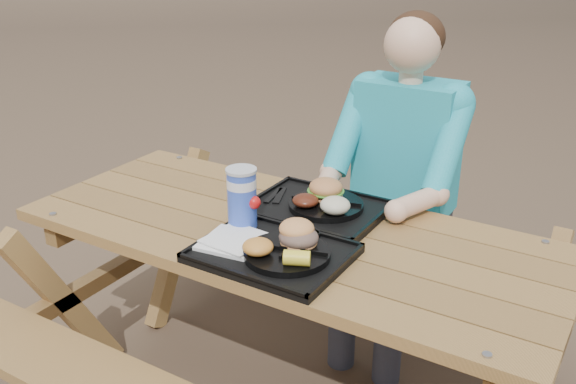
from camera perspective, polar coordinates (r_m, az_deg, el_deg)
The scene contains 17 objects.
picnic_table at distance 2.32m, azimuth -0.00°, elevation -11.58°, with size 1.80×1.49×0.75m, color #999999, non-canonical shape.
tray_near at distance 1.95m, azimuth -1.40°, elevation -5.54°, with size 0.45×0.35×0.02m, color black.
tray_far at distance 2.24m, azimuth 2.59°, elevation -1.57°, with size 0.45×0.35×0.02m, color black.
plate_near at distance 1.91m, azimuth -0.09°, elevation -5.49°, with size 0.26×0.26×0.02m, color black.
plate_far at distance 2.22m, azimuth 3.40°, elevation -1.17°, with size 0.26×0.26×0.02m, color black.
napkin_stack at distance 1.99m, azimuth -4.99°, elevation -4.32°, with size 0.18×0.18×0.02m, color white.
soda_cup at distance 2.06m, azimuth -4.11°, elevation -0.66°, with size 0.09×0.09×0.19m, color #183AB7.
condiment_bbq at distance 2.02m, azimuth 0.57°, elevation -3.50°, with size 0.05×0.05×0.03m, color black.
condiment_mustard at distance 2.00m, azimuth 2.21°, elevation -3.94°, with size 0.05×0.05×0.03m, color yellow.
sandwich at distance 1.91m, azimuth 0.97°, elevation -3.11°, with size 0.11×0.11×0.12m, color #EC9953, non-canonical shape.
mac_cheese at distance 1.88m, azimuth -2.70°, elevation -4.88°, with size 0.09×0.09×0.05m, color gold.
corn_cob at distance 1.82m, azimuth 0.80°, elevation -5.88°, with size 0.08×0.08×0.04m, color yellow, non-canonical shape.
cutlery_far at distance 2.32m, azimuth -0.76°, elevation -0.31°, with size 0.02×0.14×0.01m, color black.
burger at distance 2.24m, azimuth 3.39°, elevation 0.77°, with size 0.12×0.12×0.11m, color #C47B45, non-canonical shape.
baked_beans at distance 2.18m, azimuth 1.57°, elevation -0.76°, with size 0.09×0.09×0.04m, color #521E10.
potato_salad at distance 2.13m, azimuth 4.21°, elevation -1.19°, with size 0.10×0.10×0.06m, color beige.
diner at distance 2.64m, azimuth 10.05°, elevation -0.83°, with size 0.48×0.84×1.28m, color teal, non-canonical shape.
Camera 1 is at (0.99, -1.63, 1.69)m, focal length 40.00 mm.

